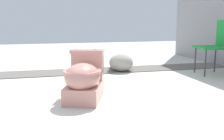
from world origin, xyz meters
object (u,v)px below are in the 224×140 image
(toilet, at_px, (84,79))
(boulder_near, at_px, (119,62))
(boulder_far, at_px, (121,63))
(folding_chair_left, at_px, (218,41))

(toilet, relative_size, boulder_near, 1.85)
(boulder_far, bearing_deg, folding_chair_left, 66.16)
(toilet, height_order, boulder_near, toilet)
(boulder_far, bearing_deg, boulder_near, 171.43)
(boulder_far, bearing_deg, toilet, -30.16)
(toilet, height_order, folding_chair_left, folding_chair_left)
(toilet, bearing_deg, boulder_far, 169.74)
(folding_chair_left, distance_m, boulder_near, 1.62)
(boulder_near, bearing_deg, boulder_far, -8.57)
(boulder_near, bearing_deg, toilet, -27.39)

